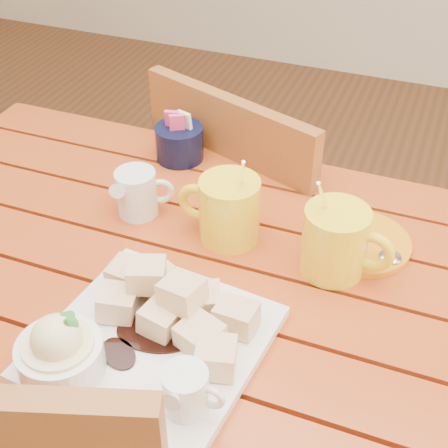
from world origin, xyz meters
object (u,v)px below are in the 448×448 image
at_px(coffee_mug_left, 228,209).
at_px(coffee_mug_right, 337,241).
at_px(orange_saucer, 360,242).
at_px(dessert_plate, 135,337).
at_px(chair_far, 258,231).
at_px(table, 189,327).

xyz_separation_m(coffee_mug_left, coffee_mug_right, (0.18, -0.02, 0.00)).
bearing_deg(orange_saucer, coffee_mug_left, -165.07).
height_order(coffee_mug_left, coffee_mug_right, coffee_mug_right).
bearing_deg(orange_saucer, dessert_plate, -124.94).
bearing_deg(chair_far, coffee_mug_left, 118.90).
xyz_separation_m(dessert_plate, orange_saucer, (0.23, 0.33, -0.03)).
relative_size(dessert_plate, coffee_mug_right, 1.86).
distance_m(table, dessert_plate, 0.21).
relative_size(table, dessert_plate, 3.88).
distance_m(dessert_plate, orange_saucer, 0.41).
height_order(coffee_mug_right, orange_saucer, coffee_mug_right).
xyz_separation_m(orange_saucer, chair_far, (-0.27, 0.29, -0.27)).
distance_m(coffee_mug_right, chair_far, 0.54).
relative_size(coffee_mug_left, orange_saucer, 1.00).
height_order(dessert_plate, chair_far, chair_far).
distance_m(coffee_mug_left, coffee_mug_right, 0.18).
xyz_separation_m(table, dessert_plate, (-0.00, -0.16, 0.14)).
xyz_separation_m(coffee_mug_right, orange_saucer, (0.03, 0.07, -0.05)).
bearing_deg(coffee_mug_left, chair_far, 99.73).
bearing_deg(coffee_mug_right, dessert_plate, -124.07).
bearing_deg(table, coffee_mug_right, 27.35).
height_order(table, coffee_mug_left, coffee_mug_left).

